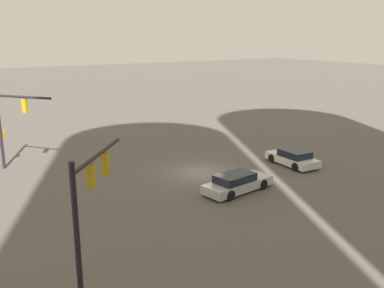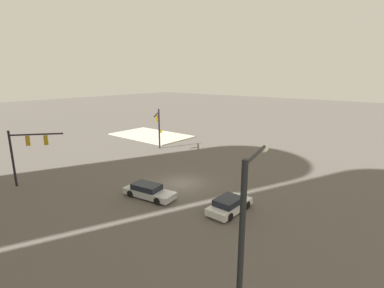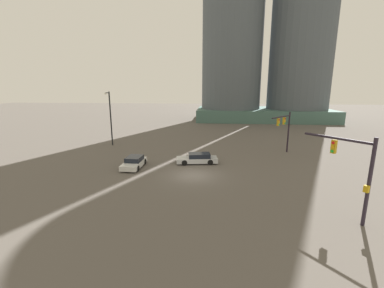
% 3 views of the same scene
% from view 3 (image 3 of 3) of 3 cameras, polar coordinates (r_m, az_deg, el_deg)
% --- Properties ---
extents(ground_plane, '(230.39, 230.39, 0.00)m').
position_cam_3_polar(ground_plane, '(26.48, 0.33, -7.02)').
color(ground_plane, '#565049').
extents(traffic_signal_near_corner, '(3.14, 4.04, 5.91)m').
position_cam_3_polar(traffic_signal_near_corner, '(19.90, 32.73, -4.21)').
color(traffic_signal_near_corner, black).
rests_on(traffic_signal_near_corner, ground).
extents(traffic_signal_opposite_side, '(3.28, 3.86, 5.59)m').
position_cam_3_polar(traffic_signal_opposite_side, '(36.23, 20.05, 3.89)').
color(traffic_signal_opposite_side, black).
rests_on(traffic_signal_opposite_side, ground).
extents(streetlamp_curved_arm, '(0.79, 2.74, 8.25)m').
position_cam_3_polar(streetlamp_curved_arm, '(40.93, -17.90, 6.30)').
color(streetlamp_curved_arm, black).
rests_on(streetlamp_curved_arm, ground).
extents(highrise_twin_tower, '(35.68, 17.83, 53.18)m').
position_cam_3_polar(highrise_twin_tower, '(75.42, 16.71, 25.42)').
color(highrise_twin_tower, '#42645C').
rests_on(highrise_twin_tower, ground).
extents(sedan_car_approaching, '(2.02, 4.25, 1.21)m').
position_cam_3_polar(sedan_car_approaching, '(29.64, -12.86, -4.02)').
color(sedan_car_approaching, silver).
rests_on(sedan_car_approaching, ground).
extents(sedan_car_waiting_far, '(5.07, 2.45, 1.21)m').
position_cam_3_polar(sedan_car_waiting_far, '(30.40, 1.25, -3.27)').
color(sedan_car_waiting_far, '#B2B5B8').
rests_on(sedan_car_waiting_far, ground).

